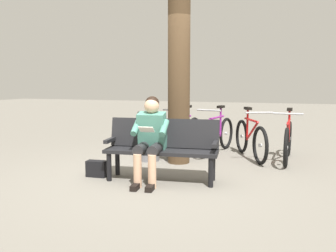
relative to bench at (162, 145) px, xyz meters
name	(u,v)px	position (x,y,z in m)	size (l,w,h in m)	color
ground_plane	(153,177)	(0.17, -0.03, -0.51)	(40.00, 40.00, 0.00)	slate
bench	(162,145)	(0.00, 0.00, 0.00)	(1.65, 0.67, 0.87)	black
person_reading	(150,135)	(0.11, 0.18, 0.16)	(0.52, 0.80, 1.20)	#4C8C7A
handbag	(97,169)	(0.97, 0.20, -0.39)	(0.30, 0.14, 0.24)	black
tree_trunk	(179,68)	(0.09, -1.08, 1.12)	(0.38, 0.38, 3.26)	#4C3823
litter_bin	(149,136)	(0.64, -1.07, -0.07)	(0.40, 0.40, 0.88)	slate
bicycle_orange	(288,141)	(-1.71, -1.84, -0.15)	(0.48, 1.68, 0.94)	black
bicycle_green	(250,139)	(-1.05, -1.85, -0.15)	(0.77, 1.55, 0.94)	black
bicycle_purple	(217,135)	(-0.38, -2.11, -0.15)	(0.52, 1.66, 0.94)	black
bicycle_black	(184,135)	(0.26, -1.96, -0.15)	(0.48, 1.67, 0.94)	black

